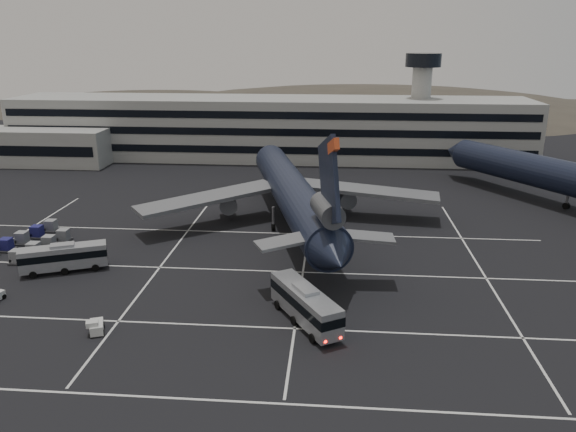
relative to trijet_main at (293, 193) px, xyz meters
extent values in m
plane|color=black|center=(-9.44, -21.33, -5.25)|extent=(260.00, 260.00, 0.00)
cube|color=silver|center=(-9.44, -43.33, -5.24)|extent=(90.00, 0.25, 0.01)
cube|color=silver|center=(-9.44, -31.33, -5.24)|extent=(90.00, 0.25, 0.01)
cube|color=silver|center=(-9.44, -17.33, -5.24)|extent=(90.00, 0.25, 0.01)
cube|color=silver|center=(-9.44, -3.33, -5.24)|extent=(90.00, 0.25, 0.01)
cube|color=silver|center=(-15.44, -15.33, -5.24)|extent=(0.25, 55.00, 0.01)
cube|color=silver|center=(2.56, -15.33, -5.24)|extent=(0.25, 55.00, 0.01)
cube|color=silver|center=(24.56, -15.33, -5.24)|extent=(0.25, 55.00, 0.01)
cube|color=gray|center=(-9.44, 50.67, 1.75)|extent=(120.00, 18.00, 14.00)
cube|color=black|center=(-9.44, 41.62, -1.75)|extent=(118.00, 0.20, 1.60)
cube|color=black|center=(-9.44, 41.62, 2.25)|extent=(118.00, 0.20, 1.60)
cube|color=black|center=(-9.44, 41.62, 5.95)|extent=(118.00, 0.20, 1.60)
cube|color=gray|center=(-59.44, 38.67, -1.25)|extent=(30.00, 10.00, 8.00)
cylinder|color=gray|center=(25.56, 52.67, 5.75)|extent=(4.40, 4.40, 22.00)
cylinder|color=black|center=(25.56, 52.67, 17.25)|extent=(8.00, 8.00, 3.00)
ellipsoid|color=#38332B|center=(-69.44, 148.67, -15.75)|extent=(196.00, 140.00, 32.00)
ellipsoid|color=#38332B|center=(20.56, 148.67, -18.75)|extent=(252.00, 180.00, 44.00)
ellipsoid|color=#38332B|center=(100.56, 148.67, -14.25)|extent=(168.00, 120.00, 24.00)
cylinder|color=black|center=(-0.12, 0.49, -0.05)|extent=(17.27, 47.90, 5.60)
cone|color=black|center=(-6.59, 25.88, -0.05)|extent=(6.54, 5.74, 5.60)
cone|color=black|center=(6.42, -25.19, -0.05)|extent=(6.12, 6.09, 5.04)
cube|color=black|center=(5.55, -21.80, 7.35)|extent=(2.82, 9.30, 10.97)
cube|color=#C03F19|center=(5.92, -23.26, 11.55)|extent=(1.33, 3.27, 2.24)
cylinder|color=#595B60|center=(5.43, -21.32, 4.05)|extent=(4.10, 6.48, 2.70)
cube|color=slate|center=(1.23, -21.87, 0.55)|extent=(8.15, 6.19, 0.87)
cube|color=slate|center=(9.37, -19.80, 0.55)|extent=(7.63, 3.50, 0.87)
cube|color=slate|center=(-12.73, -0.66, -0.85)|extent=(20.99, 17.45, 1.75)
cylinder|color=#595B60|center=(-10.56, 2.99, -2.55)|extent=(3.97, 6.00, 2.70)
cube|color=slate|center=(11.50, 5.51, -0.85)|extent=(22.54, 8.40, 1.75)
cylinder|color=#595B60|center=(7.85, 7.68, -2.55)|extent=(3.97, 6.00, 2.70)
cylinder|color=slate|center=(-3.91, 15.37, -3.05)|extent=(0.44, 0.44, 3.00)
cylinder|color=black|center=(-3.91, 15.37, -4.70)|extent=(0.76, 1.19, 1.10)
cylinder|color=slate|center=(-2.73, -2.24, -3.05)|extent=(0.44, 0.44, 3.00)
cylinder|color=black|center=(-2.73, -2.24, -4.70)|extent=(0.76, 1.19, 1.10)
cylinder|color=slate|center=(3.47, -0.66, -3.05)|extent=(0.44, 0.44, 3.00)
cylinder|color=black|center=(3.47, -0.66, -4.70)|extent=(0.76, 1.19, 1.10)
cylinder|color=black|center=(45.00, 12.73, -0.05)|extent=(30.91, 43.26, 5.60)
cone|color=black|center=(30.69, 34.68, -0.05)|extent=(7.15, 6.83, 5.60)
cylinder|color=slate|center=(45.00, 12.73, -3.05)|extent=(0.44, 0.44, 3.00)
cylinder|color=black|center=(45.00, 12.73, -4.70)|extent=(1.02, 1.19, 1.10)
cube|color=gray|center=(3.52, -29.95, -3.19)|extent=(7.85, 10.79, 3.02)
cube|color=black|center=(3.52, -29.95, -2.82)|extent=(7.93, 10.87, 0.96)
cube|color=gray|center=(3.52, -29.95, -1.50)|extent=(2.93, 3.42, 0.35)
cylinder|color=black|center=(4.43, -33.92, -4.77)|extent=(0.77, 0.99, 0.97)
cylinder|color=black|center=(6.59, -32.63, -4.77)|extent=(0.77, 0.99, 0.97)
cylinder|color=black|center=(2.44, -30.60, -4.77)|extent=(0.77, 0.99, 0.97)
cylinder|color=black|center=(4.59, -29.30, -4.77)|extent=(0.77, 0.99, 0.97)
cylinder|color=black|center=(0.45, -27.27, -4.77)|extent=(0.77, 0.99, 0.97)
cylinder|color=black|center=(2.60, -25.98, -4.77)|extent=(0.77, 0.99, 0.97)
cube|color=#FF0C05|center=(5.68, -35.13, -4.34)|extent=(0.26, 0.20, 0.22)
cube|color=#FF0C05|center=(7.06, -34.30, -4.34)|extent=(0.26, 0.20, 0.22)
cube|color=gray|center=(-26.68, -19.44, -3.36)|extent=(10.22, 6.04, 2.76)
cube|color=black|center=(-26.68, -19.44, -3.03)|extent=(10.30, 6.12, 0.87)
cube|color=gray|center=(-26.68, -19.44, -1.82)|extent=(3.11, 2.43, 0.32)
cylinder|color=black|center=(-22.97, -19.13, -4.81)|extent=(0.93, 0.61, 0.88)
cylinder|color=black|center=(-23.86, -17.01, -4.81)|extent=(0.93, 0.61, 0.88)
cylinder|color=black|center=(-26.23, -20.50, -4.81)|extent=(0.93, 0.61, 0.88)
cylinder|color=black|center=(-27.12, -18.38, -4.81)|extent=(0.93, 0.61, 0.88)
cylinder|color=black|center=(-29.50, -21.87, -4.81)|extent=(0.93, 0.61, 0.88)
cylinder|color=black|center=(-30.39, -19.75, -4.81)|extent=(0.93, 0.61, 0.88)
cylinder|color=black|center=(-29.93, -27.37, -4.98)|extent=(0.35, 0.57, 0.53)
cube|color=silver|center=(-16.68, -33.62, -4.68)|extent=(1.99, 2.56, 0.93)
cube|color=silver|center=(-16.49, -34.10, -4.06)|extent=(1.40, 1.28, 0.52)
cylinder|color=black|center=(-16.90, -34.60, -4.96)|extent=(0.42, 0.62, 0.58)
cylinder|color=black|center=(-15.85, -34.18, -4.96)|extent=(0.42, 0.62, 0.58)
cylinder|color=black|center=(-17.51, -33.06, -4.96)|extent=(0.42, 0.62, 0.58)
cylinder|color=black|center=(-16.46, -32.64, -4.96)|extent=(0.42, 0.62, 0.58)
cube|color=#2D2D30|center=(-33.96, -17.33, -5.10)|extent=(2.26, 2.46, 0.17)
cylinder|color=black|center=(-33.96, -17.33, -5.16)|extent=(0.09, 0.19, 0.19)
cube|color=gray|center=(-33.96, -17.33, -4.26)|extent=(1.78, 1.78, 1.50)
cube|color=#2D2D30|center=(-37.77, -13.39, -5.10)|extent=(2.26, 2.46, 0.17)
cylinder|color=black|center=(-37.77, -13.39, -5.16)|extent=(0.09, 0.19, 0.19)
cube|color=navy|center=(-37.77, -13.39, -4.26)|extent=(1.78, 1.78, 1.50)
cube|color=#2D2D30|center=(-33.23, -14.61, -5.10)|extent=(2.26, 2.46, 0.17)
cylinder|color=black|center=(-33.23, -14.61, -5.16)|extent=(0.09, 0.19, 0.19)
cube|color=gray|center=(-33.23, -14.61, -4.26)|extent=(1.78, 1.78, 1.50)
cube|color=#2D2D30|center=(-37.03, -10.67, -5.10)|extent=(2.26, 2.46, 0.17)
cylinder|color=black|center=(-37.03, -10.67, -5.16)|extent=(0.09, 0.19, 0.19)
cube|color=gray|center=(-37.03, -10.67, -4.26)|extent=(1.78, 1.78, 1.50)
cube|color=#2D2D30|center=(-32.50, -11.89, -5.10)|extent=(2.26, 2.46, 0.17)
cylinder|color=black|center=(-32.50, -11.89, -5.16)|extent=(0.09, 0.19, 0.19)
cube|color=gray|center=(-32.50, -11.89, -4.26)|extent=(1.78, 1.78, 1.50)
cube|color=#2D2D30|center=(-36.30, -7.95, -5.10)|extent=(2.26, 2.46, 0.17)
cylinder|color=black|center=(-36.30, -7.95, -5.16)|extent=(0.09, 0.19, 0.19)
cube|color=navy|center=(-36.30, -7.95, -4.26)|extent=(1.78, 1.78, 1.50)
cube|color=#2D2D30|center=(-31.77, -9.17, -5.10)|extent=(2.26, 2.46, 0.17)
cylinder|color=black|center=(-31.77, -9.17, -5.16)|extent=(0.09, 0.19, 0.19)
cube|color=gray|center=(-31.77, -9.17, -4.26)|extent=(1.78, 1.78, 1.50)
cube|color=#2D2D30|center=(-35.57, -5.23, -5.10)|extent=(2.26, 2.46, 0.17)
cylinder|color=black|center=(-35.57, -5.23, -5.16)|extent=(0.09, 0.19, 0.19)
cube|color=gray|center=(-35.57, -5.23, -4.26)|extent=(1.78, 1.78, 1.50)
camera|label=1|loc=(6.03, -80.71, 22.39)|focal=35.00mm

